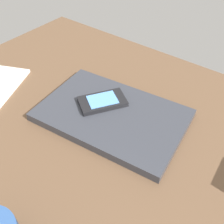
# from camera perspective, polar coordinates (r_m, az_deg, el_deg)

# --- Properties ---
(desk_surface) EXTENTS (1.20, 0.80, 0.03)m
(desk_surface) POSITION_cam_1_polar(r_m,az_deg,el_deg) (0.58, 3.05, -9.09)
(desk_surface) COLOR brown
(desk_surface) RESTS_ON ground
(laptop_closed) EXTENTS (0.36, 0.25, 0.02)m
(laptop_closed) POSITION_cam_1_polar(r_m,az_deg,el_deg) (0.62, -0.00, -0.67)
(laptop_closed) COLOR #33353D
(laptop_closed) RESTS_ON desk_surface
(cell_phone_on_laptop) EXTENTS (0.11, 0.13, 0.01)m
(cell_phone_on_laptop) POSITION_cam_1_polar(r_m,az_deg,el_deg) (0.64, -2.07, 2.31)
(cell_phone_on_laptop) COLOR black
(cell_phone_on_laptop) RESTS_ON laptop_closed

